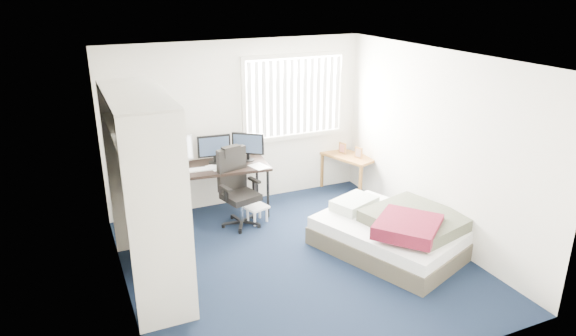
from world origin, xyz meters
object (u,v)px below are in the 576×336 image
at_px(desk, 213,164).
at_px(nightstand, 348,159).
at_px(office_chair, 238,195).
at_px(bed, 395,232).

relative_size(desk, nightstand, 1.65).
relative_size(office_chair, nightstand, 1.14).
bearing_deg(office_chair, desk, 117.90).
distance_m(desk, nightstand, 2.29).
bearing_deg(bed, office_chair, 135.35).
xyz_separation_m(office_chair, bed, (1.58, -1.56, -0.17)).
bearing_deg(office_chair, bed, -44.65).
bearing_deg(desk, bed, -47.70).
distance_m(nightstand, bed, 2.07).
height_order(nightstand, bed, nightstand).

